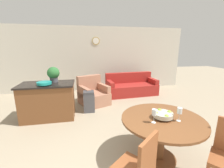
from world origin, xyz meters
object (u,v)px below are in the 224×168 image
object	(u,v)px
dining_chair_near_left	(138,167)
wine_glass_right	(180,111)
wine_glass_left	(154,113)
potted_plant	(53,74)
kitchen_island	(49,101)
trash_bin	(89,101)
fruit_bowl	(163,115)
couch	(131,87)
dining_table	(162,128)
teal_bowl	(44,83)
armchair	(93,95)

from	to	relation	value
dining_chair_near_left	wine_glass_right	world-z (taller)	wine_glass_right
dining_chair_near_left	wine_glass_left	size ratio (longest dim) A/B	4.38
wine_glass_right	potted_plant	world-z (taller)	potted_plant
dining_chair_near_left	kitchen_island	xyz separation A→B (m)	(-1.49, 2.62, -0.04)
wine_glass_right	trash_bin	distance (m)	2.72
dining_chair_near_left	fruit_bowl	world-z (taller)	dining_chair_near_left
couch	dining_table	bearing A→B (deg)	-104.53
potted_plant	teal_bowl	bearing A→B (deg)	-116.10
teal_bowl	wine_glass_right	bearing A→B (deg)	-39.94
kitchen_island	potted_plant	xyz separation A→B (m)	(0.15, 0.16, 0.69)
kitchen_island	trash_bin	size ratio (longest dim) A/B	2.20
kitchen_island	armchair	bearing A→B (deg)	34.35
dining_table	teal_bowl	bearing A→B (deg)	139.53
kitchen_island	trash_bin	world-z (taller)	kitchen_island
wine_glass_left	kitchen_island	xyz separation A→B (m)	(-1.92, 2.11, -0.44)
armchair	dining_table	bearing A→B (deg)	-94.71
kitchen_island	potted_plant	world-z (taller)	potted_plant
armchair	couch	bearing A→B (deg)	3.08
dining_chair_near_left	wine_glass_left	bearing A→B (deg)	10.88
potted_plant	armchair	size ratio (longest dim) A/B	0.35
teal_bowl	armchair	world-z (taller)	teal_bowl
wine_glass_left	teal_bowl	bearing A→B (deg)	135.07
potted_plant	trash_bin	distance (m)	1.24
potted_plant	kitchen_island	bearing A→B (deg)	-134.49
dining_table	potted_plant	size ratio (longest dim) A/B	3.21
teal_bowl	dining_table	bearing A→B (deg)	-40.47
dining_table	armchair	world-z (taller)	armchair
dining_chair_near_left	armchair	xyz separation A→B (m)	(-0.27, 3.46, -0.21)
dining_chair_near_left	couch	distance (m)	4.41
armchair	wine_glass_right	bearing A→B (deg)	-92.10
dining_chair_near_left	potted_plant	xyz separation A→B (m)	(-1.34, 2.78, 0.65)
wine_glass_left	couch	xyz separation A→B (m)	(0.88, 3.69, -0.62)
couch	potted_plant	bearing A→B (deg)	-155.56
kitchen_island	couch	bearing A→B (deg)	29.50
potted_plant	couch	bearing A→B (deg)	28.34
fruit_bowl	teal_bowl	bearing A→B (deg)	139.55
fruit_bowl	wine_glass_right	bearing A→B (deg)	-33.72
wine_glass_left	potted_plant	world-z (taller)	potted_plant
teal_bowl	potted_plant	size ratio (longest dim) A/B	0.85
kitchen_island	couch	xyz separation A→B (m)	(2.80, 1.58, -0.18)
wine_glass_left	armchair	bearing A→B (deg)	103.30
fruit_bowl	couch	world-z (taller)	fruit_bowl
kitchen_island	potted_plant	distance (m)	0.72
wine_glass_right	teal_bowl	xyz separation A→B (m)	(-2.33, 1.95, 0.08)
kitchen_island	couch	size ratio (longest dim) A/B	0.67
wine_glass_right	potted_plant	size ratio (longest dim) A/B	0.53
dining_table	potted_plant	world-z (taller)	potted_plant
wine_glass_right	couch	world-z (taller)	wine_glass_right
dining_chair_near_left	teal_bowl	distance (m)	2.90
wine_glass_left	kitchen_island	bearing A→B (deg)	132.24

